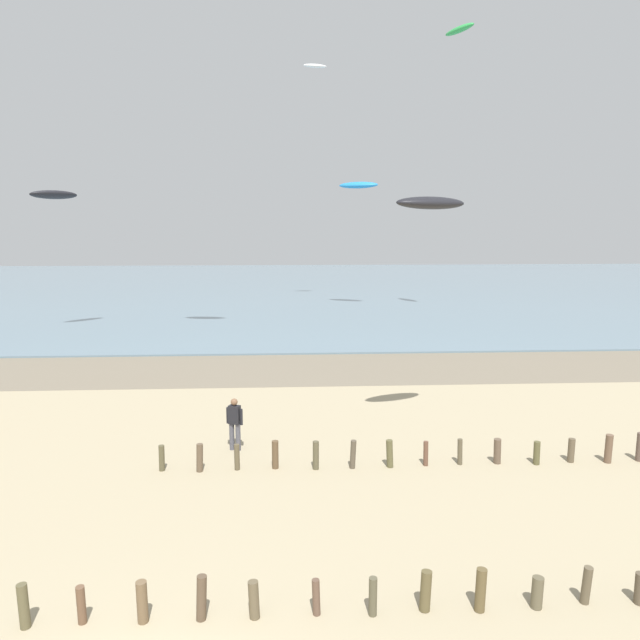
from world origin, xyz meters
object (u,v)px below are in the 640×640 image
at_px(kite_aloft_1, 358,185).
at_px(kite_aloft_3, 431,203).
at_px(kite_aloft_0, 315,66).
at_px(kite_aloft_7, 54,195).
at_px(kite_aloft_4, 459,29).
at_px(person_mid_beach, 235,423).

height_order(kite_aloft_1, kite_aloft_3, kite_aloft_1).
height_order(kite_aloft_0, kite_aloft_7, kite_aloft_0).
bearing_deg(kite_aloft_4, kite_aloft_3, 136.90).
xyz_separation_m(kite_aloft_0, kite_aloft_4, (9.64, -8.28, 0.44)).
height_order(kite_aloft_3, kite_aloft_4, kite_aloft_4).
relative_size(kite_aloft_1, kite_aloft_7, 1.10).
xyz_separation_m(kite_aloft_1, kite_aloft_7, (-20.64, -9.65, -1.27)).
height_order(person_mid_beach, kite_aloft_7, kite_aloft_7).
height_order(person_mid_beach, kite_aloft_4, kite_aloft_4).
bearing_deg(kite_aloft_0, kite_aloft_1, 134.19).
relative_size(kite_aloft_3, kite_aloft_4, 0.93).
bearing_deg(kite_aloft_0, kite_aloft_3, 83.30).
height_order(kite_aloft_0, kite_aloft_4, kite_aloft_4).
bearing_deg(kite_aloft_3, person_mid_beach, 169.15).
distance_m(kite_aloft_0, kite_aloft_3, 34.26).
bearing_deg(kite_aloft_1, kite_aloft_3, 111.88).
relative_size(kite_aloft_1, kite_aloft_4, 1.19).
relative_size(kite_aloft_1, kite_aloft_3, 1.28).
relative_size(kite_aloft_0, kite_aloft_3, 0.77).
bearing_deg(kite_aloft_7, kite_aloft_3, -87.50).
xyz_separation_m(person_mid_beach, kite_aloft_0, (4.08, 33.02, 19.09)).
xyz_separation_m(kite_aloft_4, kite_aloft_7, (-26.87, -3.76, -11.45)).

